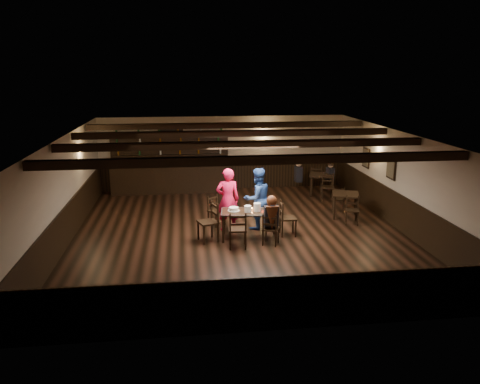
{
  "coord_description": "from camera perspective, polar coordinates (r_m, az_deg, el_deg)",
  "views": [
    {
      "loc": [
        -1.47,
        -12.05,
        4.35
      ],
      "look_at": [
        0.04,
        0.2,
        1.11
      ],
      "focal_mm": 35.0,
      "sensor_mm": 36.0,
      "label": 1
    }
  ],
  "objects": [
    {
      "name": "back_table_b",
      "position": [
        16.82,
        9.96,
        1.81
      ],
      "size": [
        1.09,
        1.09,
        0.75
      ],
      "color": "black",
      "rests_on": "ground"
    },
    {
      "name": "menu_red",
      "position": [
        12.23,
        3.41,
        -2.4
      ],
      "size": [
        0.38,
        0.31,
        0.0
      ],
      "primitive_type": "cube",
      "rotation": [
        0.0,
        0.0,
        -0.24
      ],
      "color": "maroon",
      "rests_on": "dining_table"
    },
    {
      "name": "chair_end_right",
      "position": [
        12.61,
        5.5,
        -2.85
      ],
      "size": [
        0.44,
        0.46,
        0.95
      ],
      "color": "black",
      "rests_on": "ground"
    },
    {
      "name": "chair_near_right",
      "position": [
        11.88,
        3.71,
        -4.29
      ],
      "size": [
        0.51,
        0.5,
        0.84
      ],
      "color": "black",
      "rests_on": "ground"
    },
    {
      "name": "menu_blue",
      "position": [
        12.4,
        3.66,
        -2.17
      ],
      "size": [
        0.32,
        0.26,
        0.0
      ],
      "primitive_type": "cube",
      "rotation": [
        0.0,
        0.0,
        -0.26
      ],
      "color": "#0D1C43",
      "rests_on": "dining_table"
    },
    {
      "name": "drink_glass",
      "position": [
        12.36,
        2.27,
        -1.91
      ],
      "size": [
        0.08,
        0.08,
        0.12
      ],
      "primitive_type": "cylinder",
      "color": "silver",
      "rests_on": "dining_table"
    },
    {
      "name": "ground",
      "position": [
        12.9,
        -0.07,
        -4.99
      ],
      "size": [
        10.0,
        10.0,
        0.0
      ],
      "primitive_type": "plane",
      "color": "black",
      "rests_on": "ground"
    },
    {
      "name": "tea_light",
      "position": [
        12.38,
        1.46,
        -2.06
      ],
      "size": [
        0.05,
        0.05,
        0.06
      ],
      "color": "#A5A8AD",
      "rests_on": "dining_table"
    },
    {
      "name": "plate_stack_a",
      "position": [
        12.17,
        0.96,
        -2.06
      ],
      "size": [
        0.18,
        0.18,
        0.17
      ],
      "primitive_type": "cylinder",
      "color": "white",
      "rests_on": "dining_table"
    },
    {
      "name": "plate_stack_b",
      "position": [
        12.24,
        2.11,
        -1.84
      ],
      "size": [
        0.19,
        0.19,
        0.22
      ],
      "primitive_type": "cylinder",
      "color": "white",
      "rests_on": "dining_table"
    },
    {
      "name": "room_shell",
      "position": [
        12.45,
        -0.05,
        2.65
      ],
      "size": [
        9.02,
        10.02,
        2.71
      ],
      "color": "#BBAF9B",
      "rests_on": "ground"
    },
    {
      "name": "man_blue",
      "position": [
        13.02,
        2.13,
        -0.81
      ],
      "size": [
        1.03,
        0.93,
        1.73
      ],
      "primitive_type": "imported",
      "rotation": [
        0.0,
        0.0,
        3.54
      ],
      "color": "navy",
      "rests_on": "ground"
    },
    {
      "name": "pepper_shaker",
      "position": [
        12.22,
        3.37,
        -2.21
      ],
      "size": [
        0.03,
        0.03,
        0.08
      ],
      "primitive_type": "cylinder",
      "color": "#A5A8AD",
      "rests_on": "dining_table"
    },
    {
      "name": "chair_end_left",
      "position": [
        12.17,
        -3.55,
        -3.23
      ],
      "size": [
        0.59,
        0.61,
        1.03
      ],
      "color": "black",
      "rests_on": "ground"
    },
    {
      "name": "back_table_a",
      "position": [
        14.38,
        12.73,
        -0.57
      ],
      "size": [
        0.96,
        0.96,
        0.75
      ],
      "color": "black",
      "rests_on": "ground"
    },
    {
      "name": "woman_pink",
      "position": [
        12.86,
        -1.5,
        -0.93
      ],
      "size": [
        0.64,
        0.42,
        1.76
      ],
      "primitive_type": "imported",
      "rotation": [
        0.0,
        0.0,
        3.14
      ],
      "color": "#FA2148",
      "rests_on": "ground"
    },
    {
      "name": "chair_far_pushed",
      "position": [
        13.43,
        -3.09,
        -1.94
      ],
      "size": [
        0.55,
        0.55,
        0.86
      ],
      "color": "black",
      "rests_on": "ground"
    },
    {
      "name": "cake",
      "position": [
        12.28,
        -0.79,
        -2.11
      ],
      "size": [
        0.31,
        0.31,
        0.1
      ],
      "color": "white",
      "rests_on": "dining_table"
    },
    {
      "name": "seated_person",
      "position": [
        11.81,
        3.84,
        -2.53
      ],
      "size": [
        0.36,
        0.54,
        0.87
      ],
      "color": "black",
      "rests_on": "ground"
    },
    {
      "name": "chair_near_left",
      "position": [
        11.61,
        -0.27,
        -4.33
      ],
      "size": [
        0.48,
        0.46,
        0.96
      ],
      "color": "black",
      "rests_on": "ground"
    },
    {
      "name": "dining_table",
      "position": [
        12.29,
        1.16,
        -2.73
      ],
      "size": [
        1.57,
        0.91,
        0.75
      ],
      "color": "black",
      "rests_on": "ground"
    },
    {
      "name": "bg_patron_right",
      "position": [
        17.03,
        10.96,
        2.47
      ],
      "size": [
        0.25,
        0.36,
        0.69
      ],
      "color": "black",
      "rests_on": "ground"
    },
    {
      "name": "bg_patron_left",
      "position": [
        16.77,
        7.14,
        2.58
      ],
      "size": [
        0.24,
        0.38,
        0.78
      ],
      "color": "black",
      "rests_on": "ground"
    },
    {
      "name": "salt_shaker",
      "position": [
        12.16,
        3.08,
        -2.31
      ],
      "size": [
        0.03,
        0.03,
        0.08
      ],
      "primitive_type": "cylinder",
      "color": "silver",
      "rests_on": "dining_table"
    },
    {
      "name": "bar_counter",
      "position": [
        17.16,
        -8.45,
        2.38
      ],
      "size": [
        4.43,
        0.7,
        2.2
      ],
      "color": "black",
      "rests_on": "ground"
    }
  ]
}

